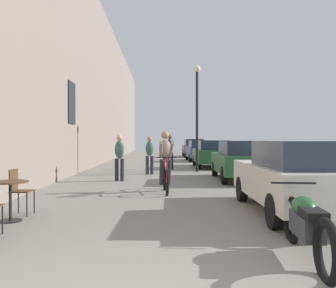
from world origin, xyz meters
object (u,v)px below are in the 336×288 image
pedestrian_far (170,150)px  parked_car_nearest (295,176)px  cafe_table_mid (10,192)px  cyclist_on_bicycle (165,163)px  street_lamp (197,104)px  pedestrian_near (119,155)px  parked_motorcycle (307,225)px  pedestrian_mid (150,153)px  parked_car_fourth (199,150)px  parked_car_fifth (194,148)px  parked_car_third (211,153)px  cafe_chair_mid_toward_wall (19,188)px  parked_car_second (240,160)px

pedestrian_far → parked_car_nearest: (2.19, -10.51, -0.24)m
cafe_table_mid → cyclist_on_bicycle: 4.56m
street_lamp → parked_car_nearest: street_lamp is taller
pedestrian_near → parked_motorcycle: (3.26, -8.37, -0.52)m
cyclist_on_bicycle → pedestrian_mid: (-0.60, 5.17, 0.10)m
cyclist_on_bicycle → parked_car_fourth: cyclist_on_bicycle is taller
parked_car_fourth → parked_car_fifth: (0.17, 6.18, 0.06)m
pedestrian_near → parked_car_fourth: size_ratio=0.41×
pedestrian_mid → parked_motorcycle: bearing=-78.2°
parked_car_third → cafe_chair_mid_toward_wall: bearing=-114.9°
cyclist_on_bicycle → parked_motorcycle: bearing=-73.6°
parked_car_fifth → parked_motorcycle: 26.80m
parked_car_fourth → cafe_chair_mid_toward_wall: bearing=-107.2°
pedestrian_near → parked_car_second: bearing=1.8°
cafe_table_mid → parked_car_fifth: bearing=77.1°
cafe_table_mid → parked_motorcycle: parked_motorcycle is taller
street_lamp → parked_car_second: bearing=-70.9°
cafe_chair_mid_toward_wall → parked_car_third: bearing=65.1°
parked_car_fifth → pedestrian_mid: bearing=-102.0°
pedestrian_near → parked_car_fifth: bearing=76.6°
pedestrian_mid → parked_car_second: size_ratio=0.40×
cafe_chair_mid_toward_wall → pedestrian_far: size_ratio=0.51×
cafe_table_mid → parked_car_third: size_ratio=0.18×
cafe_chair_mid_toward_wall → street_lamp: bearing=64.5°
pedestrian_far → parked_car_fifth: (2.46, 13.65, -0.18)m
cafe_table_mid → cyclist_on_bicycle: bearing=51.5°
pedestrian_mid → parked_car_third: pedestrian_mid is taller
cafe_chair_mid_toward_wall → parked_car_fourth: bearing=72.8°
cyclist_on_bicycle → parked_car_nearest: (2.52, -3.03, -0.06)m
cafe_table_mid → parked_car_nearest: 5.39m
parked_car_third → pedestrian_mid: bearing=-130.7°
cafe_chair_mid_toward_wall → parked_car_fifth: size_ratio=0.20×
pedestrian_near → street_lamp: 5.30m
cafe_chair_mid_toward_wall → cyclist_on_bicycle: 4.19m
parked_car_fifth → parked_motorcycle: bearing=-92.4°
pedestrian_near → pedestrian_far: size_ratio=0.95×
parked_motorcycle → parked_car_fifth: bearing=87.6°
parked_car_fourth → parked_motorcycle: (-0.97, -20.59, -0.34)m
pedestrian_near → pedestrian_far: pedestrian_far is taller
cyclist_on_bicycle → parked_car_third: (2.58, 8.86, -0.06)m
cafe_chair_mid_toward_wall → parked_car_fifth: parked_car_fifth is taller
parked_car_second → parked_car_fifth: parked_car_fifth is taller
parked_car_second → parked_car_fifth: 18.27m
cyclist_on_bicycle → pedestrian_far: bearing=87.4°
pedestrian_near → pedestrian_mid: 2.65m
cafe_chair_mid_toward_wall → parked_car_fourth: (5.54, 17.93, 0.22)m
cyclist_on_bicycle → parked_car_second: 3.98m
parked_car_second → parked_motorcycle: (-1.11, -8.51, -0.34)m
pedestrian_mid → parked_car_third: bearing=49.3°
cyclist_on_bicycle → parked_car_nearest: cyclist_on_bicycle is taller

